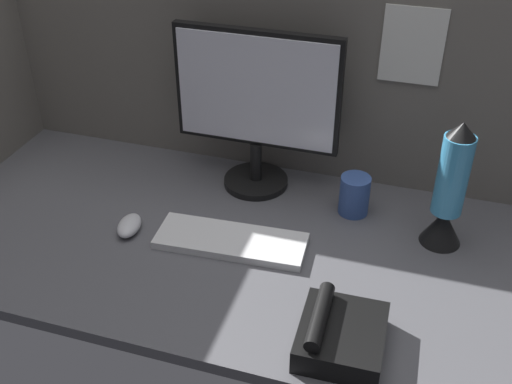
{
  "coord_description": "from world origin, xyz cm",
  "views": [
    {
      "loc": [
        34.85,
        -116.18,
        96.6
      ],
      "look_at": [
        -3.6,
        0.0,
        14.0
      ],
      "focal_mm": 43.63,
      "sensor_mm": 36.0,
      "label": 1
    }
  ],
  "objects_px": {
    "mug_ceramic_blue": "(354,195)",
    "lava_lamp": "(449,195)",
    "mouse": "(129,226)",
    "monitor": "(257,103)",
    "desk_phone": "(340,335)",
    "keyboard": "(231,241)"
  },
  "relations": [
    {
      "from": "keyboard",
      "to": "desk_phone",
      "type": "distance_m",
      "value": 0.4
    },
    {
      "from": "mug_ceramic_blue",
      "to": "desk_phone",
      "type": "xyz_separation_m",
      "value": [
        0.05,
        -0.47,
        -0.02
      ]
    },
    {
      "from": "keyboard",
      "to": "mug_ceramic_blue",
      "type": "bearing_deg",
      "value": 37.08
    },
    {
      "from": "mouse",
      "to": "mug_ceramic_blue",
      "type": "xyz_separation_m",
      "value": [
        0.53,
        0.25,
        0.04
      ]
    },
    {
      "from": "keyboard",
      "to": "mouse",
      "type": "height_order",
      "value": "mouse"
    },
    {
      "from": "mouse",
      "to": "lava_lamp",
      "type": "height_order",
      "value": "lava_lamp"
    },
    {
      "from": "monitor",
      "to": "mouse",
      "type": "relative_size",
      "value": 4.64
    },
    {
      "from": "lava_lamp",
      "to": "mug_ceramic_blue",
      "type": "bearing_deg",
      "value": 165.29
    },
    {
      "from": "keyboard",
      "to": "mug_ceramic_blue",
      "type": "xyz_separation_m",
      "value": [
        0.26,
        0.23,
        0.04
      ]
    },
    {
      "from": "monitor",
      "to": "mouse",
      "type": "distance_m",
      "value": 0.46
    },
    {
      "from": "mug_ceramic_blue",
      "to": "lava_lamp",
      "type": "xyz_separation_m",
      "value": [
        0.23,
        -0.06,
        0.09
      ]
    },
    {
      "from": "mouse",
      "to": "lava_lamp",
      "type": "bearing_deg",
      "value": 4.86
    },
    {
      "from": "monitor",
      "to": "keyboard",
      "type": "bearing_deg",
      "value": -85.49
    },
    {
      "from": "monitor",
      "to": "mug_ceramic_blue",
      "type": "height_order",
      "value": "monitor"
    },
    {
      "from": "mouse",
      "to": "desk_phone",
      "type": "bearing_deg",
      "value": -30.18
    },
    {
      "from": "mouse",
      "to": "monitor",
      "type": "bearing_deg",
      "value": 42.84
    },
    {
      "from": "monitor",
      "to": "mug_ceramic_blue",
      "type": "xyz_separation_m",
      "value": [
        0.29,
        -0.06,
        -0.19
      ]
    },
    {
      "from": "desk_phone",
      "to": "mouse",
      "type": "bearing_deg",
      "value": 159.23
    },
    {
      "from": "keyboard",
      "to": "desk_phone",
      "type": "xyz_separation_m",
      "value": [
        0.32,
        -0.25,
        0.02
      ]
    },
    {
      "from": "monitor",
      "to": "lava_lamp",
      "type": "bearing_deg",
      "value": -13.08
    },
    {
      "from": "keyboard",
      "to": "mouse",
      "type": "bearing_deg",
      "value": -177.73
    },
    {
      "from": "monitor",
      "to": "desk_phone",
      "type": "relative_size",
      "value": 2.29
    }
  ]
}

